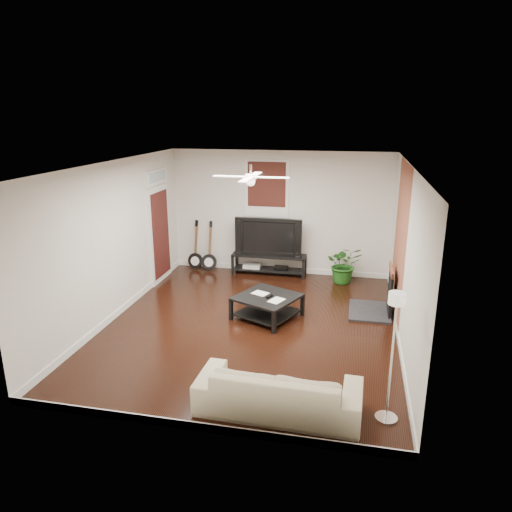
{
  "coord_description": "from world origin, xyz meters",
  "views": [
    {
      "loc": [
        1.68,
        -7.51,
        3.59
      ],
      "look_at": [
        0.0,
        0.4,
        1.15
      ],
      "focal_mm": 33.39,
      "sensor_mm": 36.0,
      "label": 1
    }
  ],
  "objects": [
    {
      "name": "potted_plant",
      "position": [
        1.51,
        2.55,
        0.42
      ],
      "size": [
        0.84,
        0.76,
        0.84
      ],
      "primitive_type": "imported",
      "rotation": [
        0.0,
        0.0,
        0.14
      ],
      "color": "#1F5A19",
      "rests_on": "floor"
    },
    {
      "name": "guitar_left",
      "position": [
        -1.97,
        2.75,
        0.59
      ],
      "size": [
        0.39,
        0.29,
        1.19
      ],
      "primitive_type": null,
      "rotation": [
        0.0,
        0.0,
        -0.09
      ],
      "color": "black",
      "rests_on": "floor"
    },
    {
      "name": "door_left",
      "position": [
        -2.46,
        1.9,
        1.25
      ],
      "size": [
        0.08,
        1.0,
        2.5
      ],
      "primitive_type": "cube",
      "color": "white",
      "rests_on": "wall_left"
    },
    {
      "name": "floor_lamp",
      "position": [
        2.2,
        -2.29,
        0.83
      ],
      "size": [
        0.28,
        0.28,
        1.66
      ],
      "primitive_type": null,
      "rotation": [
        0.0,
        0.0,
        -0.03
      ],
      "color": "silver",
      "rests_on": "floor"
    },
    {
      "name": "guitar_right",
      "position": [
        -1.62,
        2.72,
        0.59
      ],
      "size": [
        0.37,
        0.26,
        1.19
      ],
      "primitive_type": null,
      "rotation": [
        0.0,
        0.0,
        0.01
      ],
      "color": "black",
      "rests_on": "floor"
    },
    {
      "name": "tv_stand",
      "position": [
        -0.2,
        2.78,
        0.24
      ],
      "size": [
        1.69,
        0.45,
        0.47
      ],
      "primitive_type": "cube",
      "color": "black",
      "rests_on": "floor"
    },
    {
      "name": "tv",
      "position": [
        -0.2,
        2.8,
        0.91
      ],
      "size": [
        1.52,
        0.2,
        0.87
      ],
      "primitive_type": "imported",
      "color": "black",
      "rests_on": "tv_stand"
    },
    {
      "name": "brick_accent",
      "position": [
        2.49,
        1.0,
        1.4
      ],
      "size": [
        0.02,
        2.2,
        2.8
      ],
      "primitive_type": "cube",
      "color": "#964F30",
      "rests_on": "floor"
    },
    {
      "name": "window_back",
      "position": [
        -0.3,
        2.97,
        1.95
      ],
      "size": [
        1.0,
        0.06,
        1.3
      ],
      "primitive_type": "cube",
      "color": "#3C1810",
      "rests_on": "wall_back"
    },
    {
      "name": "sofa",
      "position": [
        0.88,
        -2.39,
        0.3
      ],
      "size": [
        2.06,
        0.86,
        0.59
      ],
      "primitive_type": "imported",
      "rotation": [
        0.0,
        0.0,
        3.11
      ],
      "color": "tan",
      "rests_on": "floor"
    },
    {
      "name": "coffee_table",
      "position": [
        0.21,
        0.37,
        0.21
      ],
      "size": [
        1.31,
        1.31,
        0.42
      ],
      "primitive_type": "cube",
      "rotation": [
        0.0,
        0.0,
        -0.42
      ],
      "color": "black",
      "rests_on": "floor"
    },
    {
      "name": "fireplace",
      "position": [
        2.2,
        1.0,
        0.46
      ],
      "size": [
        0.8,
        1.1,
        0.92
      ],
      "primitive_type": "cube",
      "color": "black",
      "rests_on": "floor"
    },
    {
      "name": "room",
      "position": [
        0.0,
        0.0,
        1.4
      ],
      "size": [
        5.01,
        6.01,
        2.81
      ],
      "color": "black",
      "rests_on": "ground"
    },
    {
      "name": "ceiling_fan",
      "position": [
        0.0,
        0.0,
        2.6
      ],
      "size": [
        1.24,
        1.24,
        0.32
      ],
      "primitive_type": null,
      "color": "white",
      "rests_on": "ceiling"
    }
  ]
}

